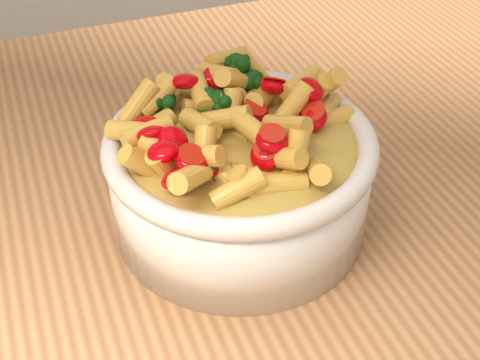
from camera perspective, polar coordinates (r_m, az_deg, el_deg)
name	(u,v)px	position (r m, az deg, el deg)	size (l,w,h in m)	color
table	(215,272)	(0.70, -2.16, -7.86)	(1.20, 0.80, 0.90)	tan
serving_bowl	(240,179)	(0.57, 0.00, 0.10)	(0.23, 0.23, 0.10)	silver
pasta_salad	(240,120)	(0.54, 0.00, 5.18)	(0.18, 0.18, 0.04)	#F0BA4B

